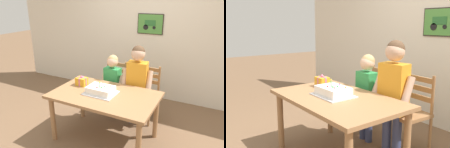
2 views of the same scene
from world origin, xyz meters
TOP-DOWN VIEW (x-y plane):
  - ground_plane at (0.00, 0.00)m, footprint 20.00×20.00m
  - back_wall at (0.00, 1.75)m, footprint 6.40×0.11m
  - dining_table at (0.00, 0.00)m, footprint 1.47×0.89m
  - birthday_cake at (-0.06, -0.01)m, footprint 0.44×0.34m
  - gift_box_red_large at (-0.46, 0.12)m, footprint 0.17×0.13m
  - chair_left at (-0.30, 0.84)m, footprint 0.46×0.46m
  - chair_right at (0.31, 0.84)m, footprint 0.45×0.45m
  - child_older at (0.26, 0.60)m, footprint 0.50×0.30m
  - child_younger at (-0.18, 0.60)m, footprint 0.42×0.24m

SIDE VIEW (x-z plane):
  - ground_plane at x=0.00m, z-range 0.00..0.00m
  - chair_left at x=-0.30m, z-range 0.01..0.93m
  - chair_right at x=0.31m, z-range 0.01..0.93m
  - dining_table at x=0.00m, z-range 0.27..1.00m
  - child_younger at x=-0.18m, z-range 0.12..1.25m
  - birthday_cake at x=-0.06m, z-range 0.68..0.87m
  - gift_box_red_large at x=-0.46m, z-range 0.71..0.87m
  - child_older at x=0.26m, z-range 0.14..1.47m
  - back_wall at x=0.00m, z-range 0.00..2.60m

